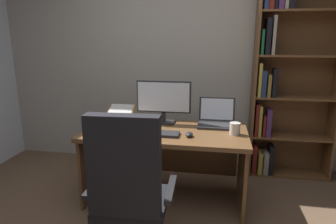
{
  "coord_description": "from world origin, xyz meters",
  "views": [
    {
      "loc": [
        0.38,
        -1.74,
        1.55
      ],
      "look_at": [
        -0.06,
        0.8,
        0.91
      ],
      "focal_mm": 31.39,
      "sensor_mm": 36.0,
      "label": 1
    }
  ],
  "objects_px": {
    "office_chair": "(129,199)",
    "coffee_mug": "(235,129)",
    "bookshelf": "(285,75)",
    "reading_stand_with_book": "(120,113)",
    "computer_mouse": "(189,134)",
    "notepad": "(141,130)",
    "monitor": "(164,101)",
    "open_binder": "(117,133)",
    "keyboard": "(156,133)",
    "pen": "(144,129)",
    "laptop": "(216,120)",
    "desk": "(167,147)"
  },
  "relations": [
    {
      "from": "bookshelf",
      "to": "notepad",
      "type": "bearing_deg",
      "value": -149.77
    },
    {
      "from": "coffee_mug",
      "to": "computer_mouse",
      "type": "bearing_deg",
      "value": -162.43
    },
    {
      "from": "reading_stand_with_book",
      "to": "pen",
      "type": "height_order",
      "value": "reading_stand_with_book"
    },
    {
      "from": "bookshelf",
      "to": "open_binder",
      "type": "xyz_separation_m",
      "value": [
        -1.61,
        -0.98,
        -0.44
      ]
    },
    {
      "from": "computer_mouse",
      "to": "notepad",
      "type": "distance_m",
      "value": 0.47
    },
    {
      "from": "keyboard",
      "to": "pen",
      "type": "bearing_deg",
      "value": 142.45
    },
    {
      "from": "keyboard",
      "to": "pen",
      "type": "relative_size",
      "value": 3.0
    },
    {
      "from": "monitor",
      "to": "laptop",
      "type": "relative_size",
      "value": 1.53
    },
    {
      "from": "reading_stand_with_book",
      "to": "coffee_mug",
      "type": "height_order",
      "value": "reading_stand_with_book"
    },
    {
      "from": "laptop",
      "to": "pen",
      "type": "distance_m",
      "value": 0.73
    },
    {
      "from": "monitor",
      "to": "open_binder",
      "type": "xyz_separation_m",
      "value": [
        -0.35,
        -0.44,
        -0.21
      ]
    },
    {
      "from": "laptop",
      "to": "open_binder",
      "type": "height_order",
      "value": "laptop"
    },
    {
      "from": "office_chair",
      "to": "reading_stand_with_book",
      "type": "relative_size",
      "value": 3.84
    },
    {
      "from": "office_chair",
      "to": "coffee_mug",
      "type": "xyz_separation_m",
      "value": [
        0.74,
        0.81,
        0.3
      ]
    },
    {
      "from": "office_chair",
      "to": "bookshelf",
      "type": "bearing_deg",
      "value": 48.7
    },
    {
      "from": "reading_stand_with_book",
      "to": "notepad",
      "type": "distance_m",
      "value": 0.48
    },
    {
      "from": "reading_stand_with_book",
      "to": "pen",
      "type": "distance_m",
      "value": 0.49
    },
    {
      "from": "keyboard",
      "to": "desk",
      "type": "bearing_deg",
      "value": 73.97
    },
    {
      "from": "office_chair",
      "to": "notepad",
      "type": "height_order",
      "value": "office_chair"
    },
    {
      "from": "reading_stand_with_book",
      "to": "laptop",
      "type": "bearing_deg",
      "value": -3.24
    },
    {
      "from": "notepad",
      "to": "bookshelf",
      "type": "bearing_deg",
      "value": 30.23
    },
    {
      "from": "notepad",
      "to": "coffee_mug",
      "type": "xyz_separation_m",
      "value": [
        0.86,
        0.02,
        0.05
      ]
    },
    {
      "from": "computer_mouse",
      "to": "reading_stand_with_book",
      "type": "xyz_separation_m",
      "value": [
        -0.79,
        0.45,
        0.05
      ]
    },
    {
      "from": "desk",
      "to": "monitor",
      "type": "height_order",
      "value": "monitor"
    },
    {
      "from": "desk",
      "to": "monitor",
      "type": "relative_size",
      "value": 2.76
    },
    {
      "from": "reading_stand_with_book",
      "to": "open_binder",
      "type": "height_order",
      "value": "reading_stand_with_book"
    },
    {
      "from": "office_chair",
      "to": "notepad",
      "type": "bearing_deg",
      "value": 95.75
    },
    {
      "from": "bookshelf",
      "to": "open_binder",
      "type": "bearing_deg",
      "value": -148.48
    },
    {
      "from": "keyboard",
      "to": "pen",
      "type": "distance_m",
      "value": 0.18
    },
    {
      "from": "desk",
      "to": "laptop",
      "type": "distance_m",
      "value": 0.56
    },
    {
      "from": "office_chair",
      "to": "coffee_mug",
      "type": "relative_size",
      "value": 10.12
    },
    {
      "from": "bookshelf",
      "to": "keyboard",
      "type": "xyz_separation_m",
      "value": [
        -1.26,
        -0.93,
        -0.44
      ]
    },
    {
      "from": "open_binder",
      "to": "coffee_mug",
      "type": "xyz_separation_m",
      "value": [
        1.05,
        0.18,
        0.04
      ]
    },
    {
      "from": "monitor",
      "to": "coffee_mug",
      "type": "height_order",
      "value": "monitor"
    },
    {
      "from": "computer_mouse",
      "to": "coffee_mug",
      "type": "height_order",
      "value": "coffee_mug"
    },
    {
      "from": "open_binder",
      "to": "notepad",
      "type": "xyz_separation_m",
      "value": [
        0.19,
        0.16,
        -0.01
      ]
    },
    {
      "from": "monitor",
      "to": "pen",
      "type": "bearing_deg",
      "value": -116.72
    },
    {
      "from": "monitor",
      "to": "office_chair",
      "type": "bearing_deg",
      "value": -92.36
    },
    {
      "from": "monitor",
      "to": "bookshelf",
      "type": "bearing_deg",
      "value": 23.51
    },
    {
      "from": "monitor",
      "to": "keyboard",
      "type": "height_order",
      "value": "monitor"
    },
    {
      "from": "computer_mouse",
      "to": "reading_stand_with_book",
      "type": "distance_m",
      "value": 0.91
    },
    {
      "from": "bookshelf",
      "to": "monitor",
      "type": "relative_size",
      "value": 4.17
    },
    {
      "from": "desk",
      "to": "open_binder",
      "type": "bearing_deg",
      "value": -147.09
    },
    {
      "from": "bookshelf",
      "to": "laptop",
      "type": "distance_m",
      "value": 0.99
    },
    {
      "from": "open_binder",
      "to": "notepad",
      "type": "relative_size",
      "value": 2.34
    },
    {
      "from": "bookshelf",
      "to": "reading_stand_with_book",
      "type": "bearing_deg",
      "value": -164.6
    },
    {
      "from": "bookshelf",
      "to": "open_binder",
      "type": "distance_m",
      "value": 1.93
    },
    {
      "from": "notepad",
      "to": "open_binder",
      "type": "bearing_deg",
      "value": -139.88
    },
    {
      "from": "office_chair",
      "to": "open_binder",
      "type": "height_order",
      "value": "office_chair"
    },
    {
      "from": "computer_mouse",
      "to": "coffee_mug",
      "type": "relative_size",
      "value": 0.96
    }
  ]
}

